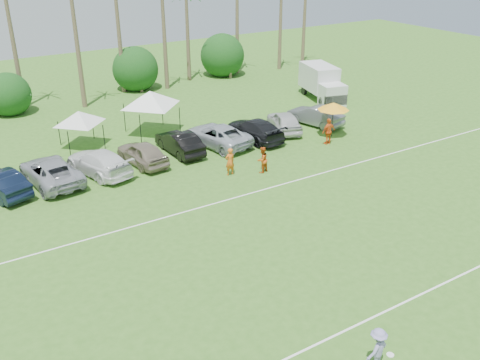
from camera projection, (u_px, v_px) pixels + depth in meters
ground at (394, 357)px, 19.45m from camera, size 120.00×120.00×0.00m
field_lines at (268, 255)px, 25.59m from camera, size 80.00×12.10×0.01m
palm_tree_4 at (20, 20)px, 43.55m from camera, size 2.40×2.40×8.90m
palm_tree_5 at (68, 6)px, 45.11m from camera, size 2.40×2.40×9.90m
palm_tree_8 at (203, 6)px, 51.73m from camera, size 2.40×2.40×8.90m
bush_tree_1 at (5, 89)px, 45.76m from camera, size 4.00×4.00×4.00m
bush_tree_2 at (136, 72)px, 51.53m from camera, size 4.00×4.00×4.00m
bush_tree_3 at (225, 60)px, 56.35m from camera, size 4.00×4.00×4.00m
sideline_player_a at (230, 162)px, 33.67m from camera, size 0.66×0.44×1.80m
sideline_player_b at (262, 160)px, 34.04m from camera, size 0.96×0.83×1.72m
sideline_player_c at (329, 131)px, 38.56m from camera, size 1.14×0.50×1.93m
box_truck at (322, 82)px, 48.71m from camera, size 3.56×6.18×3.00m
canopy_tent_left at (78, 111)px, 37.32m from camera, size 3.85×3.85×3.12m
canopy_tent_right at (150, 91)px, 39.50m from camera, size 4.83×4.83×3.91m
market_umbrella at (334, 106)px, 39.36m from camera, size 2.38×2.38×2.65m
frisbee_player at (377, 349)px, 18.68m from camera, size 1.16×0.83×1.65m
parked_car_2 at (51, 171)px, 32.58m from camera, size 3.18×5.84×1.55m
parked_car_3 at (99, 162)px, 33.90m from camera, size 3.47×5.73×1.55m
parked_car_4 at (142, 153)px, 35.30m from camera, size 2.38×4.75×1.55m
parked_car_5 at (180, 143)px, 37.05m from camera, size 1.78×4.76×1.55m
parked_car_6 at (217, 135)px, 38.41m from camera, size 3.64×5.99×1.55m
parked_car_7 at (255, 129)px, 39.51m from camera, size 2.55×5.49×1.55m
parked_car_8 at (284, 121)px, 41.19m from camera, size 3.23×4.91×1.55m
parked_car_9 at (315, 115)px, 42.50m from camera, size 2.79×4.98×1.55m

